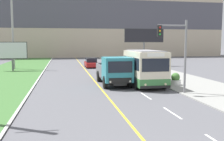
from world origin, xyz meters
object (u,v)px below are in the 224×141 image
(traffic_light_mast, at_px, (177,47))
(planter_round_second, at_px, (158,74))
(city_bus, at_px, (145,68))
(planter_round_third, at_px, (145,70))
(planter_round_near, at_px, (175,80))
(dump_truck, at_px, (115,71))
(utility_pole_far, at_px, (13,29))
(car_distant, at_px, (91,63))
(billboard_small, at_px, (12,51))
(billboard_large, at_px, (144,37))
(planter_round_far, at_px, (136,67))

(traffic_light_mast, bearing_deg, planter_round_second, 78.90)
(city_bus, xyz_separation_m, planter_round_third, (2.70, 8.10, -1.05))
(planter_round_near, distance_m, planter_round_third, 8.49)
(planter_round_near, distance_m, planter_round_second, 4.24)
(dump_truck, bearing_deg, utility_pole_far, 123.90)
(car_distant, relative_size, billboard_small, 1.11)
(billboard_large, bearing_deg, dump_truck, -114.72)
(utility_pole_far, bearing_deg, traffic_light_mast, -54.74)
(traffic_light_mast, bearing_deg, billboard_large, 78.35)
(traffic_light_mast, xyz_separation_m, planter_round_far, (1.56, 16.23, -2.96))
(billboard_small, bearing_deg, traffic_light_mast, -51.66)
(car_distant, bearing_deg, utility_pole_far, -177.48)
(planter_round_far, bearing_deg, dump_truck, -114.10)
(dump_truck, relative_size, billboard_small, 1.78)
(dump_truck, bearing_deg, city_bus, -11.93)
(planter_round_near, bearing_deg, billboard_large, 80.71)
(planter_round_far, bearing_deg, car_distant, 134.47)
(car_distant, distance_m, planter_round_near, 19.18)
(city_bus, xyz_separation_m, planter_round_near, (2.73, -0.39, -1.03))
(city_bus, distance_m, car_distant, 18.21)
(car_distant, height_order, utility_pole_far, utility_pole_far)
(billboard_small, xyz_separation_m, planter_round_near, (16.35, -15.23, -2.12))
(billboard_large, bearing_deg, car_distant, -174.79)
(car_distant, height_order, billboard_small, billboard_small)
(dump_truck, xyz_separation_m, planter_round_near, (5.26, -0.92, -0.73))
(billboard_large, relative_size, planter_round_far, 6.46)
(utility_pole_far, distance_m, billboard_large, 19.85)
(billboard_small, bearing_deg, billboard_large, 11.39)
(billboard_small, distance_m, planter_round_far, 16.71)
(car_distant, height_order, billboard_large, billboard_large)
(planter_round_near, relative_size, planter_round_third, 1.05)
(planter_round_second, xyz_separation_m, planter_round_third, (-0.01, 4.24, -0.01))
(traffic_light_mast, relative_size, billboard_small, 1.40)
(utility_pole_far, height_order, traffic_light_mast, utility_pole_far)
(city_bus, relative_size, planter_round_third, 5.56)
(planter_round_second, bearing_deg, utility_pole_far, 140.66)
(billboard_large, xyz_separation_m, billboard_small, (-19.49, -3.93, -2.04))
(city_bus, relative_size, traffic_light_mast, 1.04)
(planter_round_third, relative_size, planter_round_far, 1.02)
(car_distant, bearing_deg, billboard_small, -163.87)
(billboard_small, relative_size, planter_round_near, 3.61)
(dump_truck, distance_m, planter_round_second, 6.25)
(billboard_large, bearing_deg, planter_round_near, -99.29)
(city_bus, height_order, planter_round_third, city_bus)
(planter_round_second, bearing_deg, planter_round_near, -89.74)
(dump_truck, xyz_separation_m, car_distant, (-0.25, 17.44, -0.60))
(utility_pole_far, distance_m, traffic_light_mast, 26.27)
(city_bus, relative_size, billboard_large, 0.88)
(planter_round_near, height_order, planter_round_far, planter_round_near)
(city_bus, bearing_deg, traffic_light_mast, -73.00)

